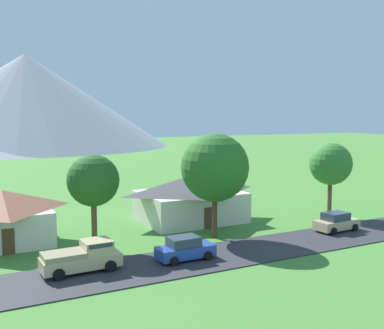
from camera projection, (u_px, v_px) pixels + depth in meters
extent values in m
cube|color=#2D2D33|center=(139.00, 269.00, 31.30)|extent=(160.00, 6.03, 0.08)
cone|color=#8E939E|center=(26.00, 100.00, 152.98)|extent=(93.88, 93.88, 30.62)
cube|color=beige|center=(190.00, 206.00, 45.52)|extent=(9.56, 7.33, 2.92)
pyramid|color=#474247|center=(190.00, 184.00, 45.28)|extent=(10.32, 7.92, 1.60)
cube|color=brown|center=(209.00, 218.00, 42.33)|extent=(0.90, 0.06, 2.00)
cube|color=silver|center=(3.00, 226.00, 37.71)|extent=(7.17, 7.45, 2.82)
pyramid|color=brown|center=(2.00, 200.00, 37.47)|extent=(7.74, 8.04, 1.55)
cube|color=brown|center=(8.00, 242.00, 34.46)|extent=(0.90, 0.06, 2.00)
cylinder|color=brown|center=(94.00, 224.00, 35.89)|extent=(0.44, 0.44, 3.91)
sphere|color=#23561E|center=(93.00, 180.00, 35.52)|extent=(4.05, 4.05, 4.05)
cylinder|color=#4C3823|center=(215.00, 215.00, 39.13)|extent=(0.44, 0.44, 3.90)
sphere|color=#286623|center=(215.00, 167.00, 38.69)|extent=(5.79, 5.79, 5.79)
cylinder|color=brown|center=(330.00, 198.00, 47.28)|extent=(0.44, 0.44, 3.88)
sphere|color=#33752D|center=(331.00, 164.00, 46.90)|extent=(4.33, 4.33, 4.33)
cube|color=tan|center=(337.00, 224.00, 41.38)|extent=(4.27, 1.97, 0.80)
cube|color=#2D3847|center=(336.00, 216.00, 41.22)|extent=(2.26, 1.67, 0.68)
cylinder|color=black|center=(339.00, 223.00, 42.87)|extent=(0.65, 0.27, 0.64)
cylinder|color=black|center=(355.00, 227.00, 41.29)|extent=(0.65, 0.27, 0.64)
cylinder|color=black|center=(318.00, 227.00, 41.53)|extent=(0.65, 0.27, 0.64)
cylinder|color=black|center=(334.00, 231.00, 39.94)|extent=(0.65, 0.27, 0.64)
cube|color=#2847A8|center=(185.00, 251.00, 33.15)|extent=(4.21, 1.83, 0.80)
cube|color=#2D3847|center=(184.00, 241.00, 33.00)|extent=(2.21, 1.60, 0.68)
cylinder|color=black|center=(196.00, 249.00, 34.62)|extent=(0.64, 0.25, 0.64)
cylinder|color=black|center=(208.00, 256.00, 33.01)|extent=(0.64, 0.25, 0.64)
cylinder|color=black|center=(163.00, 254.00, 33.35)|extent=(0.64, 0.25, 0.64)
cylinder|color=black|center=(174.00, 261.00, 31.74)|extent=(0.64, 0.25, 0.64)
cube|color=#C6B284|center=(81.00, 261.00, 30.58)|extent=(5.24, 2.12, 0.84)
cube|color=#C6B284|center=(97.00, 246.00, 31.02)|extent=(1.94, 1.88, 0.90)
cube|color=#2D3847|center=(97.00, 243.00, 30.99)|extent=(1.66, 1.92, 0.28)
cube|color=tan|center=(63.00, 255.00, 29.96)|extent=(2.74, 2.02, 0.36)
cylinder|color=black|center=(101.00, 258.00, 32.32)|extent=(0.77, 0.30, 0.76)
cylinder|color=black|center=(111.00, 266.00, 30.55)|extent=(0.77, 0.30, 0.76)
cylinder|color=black|center=(52.00, 265.00, 30.68)|extent=(0.77, 0.30, 0.76)
cylinder|color=black|center=(59.00, 275.00, 28.91)|extent=(0.77, 0.30, 0.76)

